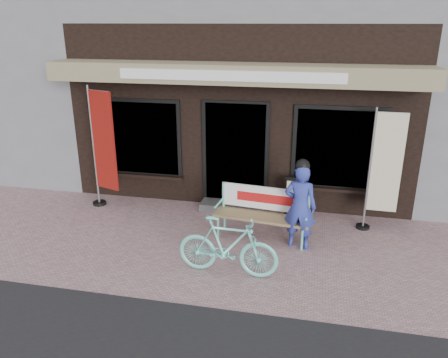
% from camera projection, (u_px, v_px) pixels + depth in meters
% --- Properties ---
extents(ground, '(70.00, 70.00, 0.00)m').
position_uv_depth(ground, '(213.00, 251.00, 7.32)').
color(ground, '#AB8388').
rests_on(ground, ground).
extents(storefront, '(7.00, 6.77, 6.00)m').
position_uv_depth(storefront, '(258.00, 49.00, 10.87)').
color(storefront, black).
rests_on(storefront, ground).
extents(bench, '(1.71, 0.62, 0.91)m').
position_uv_depth(bench, '(263.00, 209.00, 7.66)').
color(bench, '#71DDCD').
rests_on(bench, ground).
extents(person, '(0.59, 0.43, 1.57)m').
position_uv_depth(person, '(300.00, 205.00, 7.23)').
color(person, '#2C389A').
rests_on(person, ground).
extents(bicycle, '(1.57, 0.50, 0.93)m').
position_uv_depth(bicycle, '(228.00, 246.00, 6.53)').
color(bicycle, '#71DDCD').
rests_on(bicycle, ground).
extents(nobori_red, '(0.73, 0.39, 2.49)m').
position_uv_depth(nobori_red, '(102.00, 147.00, 8.65)').
color(nobori_red, gray).
rests_on(nobori_red, ground).
extents(nobori_cream, '(0.66, 0.26, 2.27)m').
position_uv_depth(nobori_cream, '(383.00, 170.00, 7.70)').
color(nobori_cream, gray).
rests_on(nobori_cream, ground).
extents(menu_stand, '(0.42, 0.13, 0.84)m').
position_uv_depth(menu_stand, '(296.00, 197.00, 8.44)').
color(menu_stand, black).
rests_on(menu_stand, ground).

